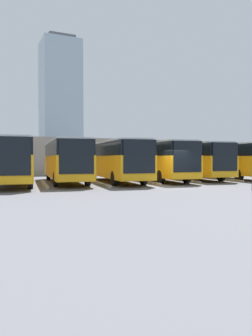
% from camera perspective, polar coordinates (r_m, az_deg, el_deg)
% --- Properties ---
extents(ground_plane, '(600.00, 600.00, 0.00)m').
position_cam_1_polar(ground_plane, '(22.76, 7.79, -3.17)').
color(ground_plane, '#5B5B60').
extents(bus_0, '(3.80, 11.58, 3.26)m').
position_cam_1_polar(bus_0, '(33.03, 16.99, 1.43)').
color(bus_0, orange).
rests_on(bus_0, ground_plane).
extents(curb_divider_0, '(0.97, 6.03, 0.15)m').
position_cam_1_polar(curb_divider_0, '(30.54, 16.29, -1.85)').
color(curb_divider_0, '#9E9E99').
rests_on(curb_divider_0, ground_plane).
extents(bus_1, '(3.80, 11.58, 3.26)m').
position_cam_1_polar(bus_1, '(30.98, 10.99, 1.47)').
color(bus_1, orange).
rests_on(bus_1, ground_plane).
extents(curb_divider_1, '(0.97, 6.03, 0.15)m').
position_cam_1_polar(curb_divider_1, '(28.55, 9.73, -2.05)').
color(curb_divider_1, '#9E9E99').
rests_on(curb_divider_1, ground_plane).
extents(bus_2, '(3.80, 11.58, 3.26)m').
position_cam_1_polar(bus_2, '(28.35, 5.30, 1.47)').
color(bus_2, orange).
rests_on(bus_2, ground_plane).
extents(curb_divider_2, '(0.97, 6.03, 0.15)m').
position_cam_1_polar(curb_divider_2, '(26.01, 3.39, -2.39)').
color(curb_divider_2, '#9E9E99').
rests_on(curb_divider_2, ground_plane).
extents(bus_3, '(3.80, 11.58, 3.26)m').
position_cam_1_polar(bus_3, '(26.40, -1.78, 1.47)').
color(bus_3, orange).
rests_on(bus_3, ground_plane).
extents(curb_divider_3, '(0.97, 6.03, 0.15)m').
position_cam_1_polar(curb_divider_3, '(24.20, -4.52, -2.69)').
color(curb_divider_3, '#9E9E99').
rests_on(curb_divider_3, ground_plane).
extents(bus_4, '(3.80, 11.58, 3.26)m').
position_cam_1_polar(bus_4, '(26.03, -10.48, 1.44)').
color(bus_4, orange).
rests_on(bus_4, ground_plane).
extents(curb_divider_4, '(0.97, 6.03, 0.15)m').
position_cam_1_polar(curb_divider_4, '(24.05, -14.01, -2.76)').
color(curb_divider_4, '#9E9E99').
rests_on(curb_divider_4, ground_plane).
extents(bus_5, '(3.80, 11.58, 3.26)m').
position_cam_1_polar(bus_5, '(24.95, -18.96, 1.37)').
color(bus_5, orange).
rests_on(bus_5, ground_plane).
extents(station_building, '(30.25, 13.23, 4.31)m').
position_cam_1_polar(station_building, '(43.38, -8.13, 2.00)').
color(station_building, gray).
rests_on(station_building, ground_plane).
extents(office_tower, '(19.87, 19.87, 66.90)m').
position_cam_1_polar(office_tower, '(183.24, -11.38, 11.35)').
color(office_tower, '#93A8B7').
rests_on(office_tower, ground_plane).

